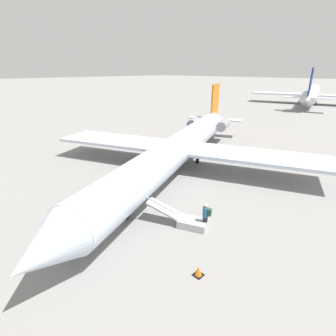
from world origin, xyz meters
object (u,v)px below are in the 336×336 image
object	(u,v)px
airplane_far_left	(311,93)
boarding_stairs	(186,220)
airplane_main	(181,146)
passenger	(206,214)

from	to	relation	value
airplane_far_left	boarding_stairs	size ratio (longest dim) A/B	10.11
airplane_main	passenger	xyz separation A→B (m)	(7.12, 8.35, -1.22)
airplane_main	boarding_stairs	xyz separation A→B (m)	(7.69, 7.29, -1.84)
boarding_stairs	airplane_far_left	bearing A→B (deg)	-100.06
airplane_far_left	passenger	distance (m)	73.98
airplane_far_left	boarding_stairs	distance (m)	74.35
boarding_stairs	airplane_main	bearing A→B (deg)	-68.10
airplane_main	passenger	world-z (taller)	airplane_main
airplane_far_left	boarding_stairs	world-z (taller)	airplane_far_left
passenger	boarding_stairs	bearing A→B (deg)	6.95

